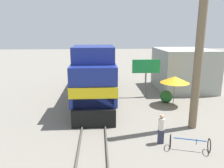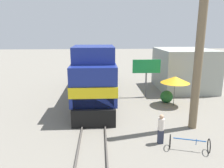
{
  "view_description": "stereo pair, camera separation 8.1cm",
  "coord_description": "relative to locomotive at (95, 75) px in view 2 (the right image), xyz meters",
  "views": [
    {
      "loc": [
        0.35,
        -14.46,
        5.94
      ],
      "look_at": [
        1.2,
        -0.8,
        2.6
      ],
      "focal_mm": 35.0,
      "sensor_mm": 36.0,
      "label": 1
    },
    {
      "loc": [
        0.43,
        -14.46,
        5.94
      ],
      "look_at": [
        1.2,
        -0.8,
        2.6
      ],
      "focal_mm": 35.0,
      "sensor_mm": 36.0,
      "label": 2
    }
  ],
  "objects": [
    {
      "name": "vendor_umbrella",
      "position": [
        6.45,
        -2.75,
        0.07
      ],
      "size": [
        2.31,
        2.31,
        2.4
      ],
      "color": "#4C4C4C",
      "rests_on": "ground_plane"
    },
    {
      "name": "bicycle",
      "position": [
        4.92,
        -9.68,
        -1.69
      ],
      "size": [
        2.06,
        1.28,
        0.73
      ],
      "rotation": [
        0.0,
        0.0,
        1.27
      ],
      "color": "black",
      "rests_on": "ground_plane"
    },
    {
      "name": "rail_far",
      "position": [
        0.72,
        -5.04,
        -2.0
      ],
      "size": [
        0.08,
        29.63,
        0.15
      ],
      "primitive_type": "cube",
      "color": "#4C4742",
      "rests_on": "ground_plane"
    },
    {
      "name": "building_block_distant",
      "position": [
        9.11,
        2.39,
        0.0
      ],
      "size": [
        5.22,
        6.03,
        4.15
      ],
      "primitive_type": "cube",
      "color": "#999E93",
      "rests_on": "ground_plane"
    },
    {
      "name": "locomotive",
      "position": [
        0.0,
        0.0,
        0.0
      ],
      "size": [
        3.08,
        14.55,
        4.9
      ],
      "color": "black",
      "rests_on": "ground_plane"
    },
    {
      "name": "rail_near",
      "position": [
        -0.72,
        -5.04,
        -2.0
      ],
      "size": [
        0.08,
        29.63,
        0.15
      ],
      "primitive_type": "cube",
      "color": "#4C4742",
      "rests_on": "ground_plane"
    },
    {
      "name": "ground_plane",
      "position": [
        0.0,
        -5.04,
        -2.07
      ],
      "size": [
        120.0,
        120.0,
        0.0
      ],
      "primitive_type": "plane",
      "color": "slate"
    },
    {
      "name": "shrub_cluster",
      "position": [
        6.04,
        -2.1,
        -1.55
      ],
      "size": [
        1.04,
        1.04,
        1.04
      ],
      "primitive_type": "sphere",
      "color": "#236028",
      "rests_on": "ground_plane"
    },
    {
      "name": "billboard_sign",
      "position": [
        4.63,
        -0.28,
        0.57
      ],
      "size": [
        2.53,
        0.12,
        3.45
      ],
      "color": "#595959",
      "rests_on": "ground_plane"
    },
    {
      "name": "person_bystander",
      "position": [
        3.65,
        -8.91,
        -1.18
      ],
      "size": [
        0.34,
        0.34,
        1.65
      ],
      "color": "#2D3347",
      "rests_on": "ground_plane"
    },
    {
      "name": "utility_pole",
      "position": [
        6.22,
        -7.04,
        3.61
      ],
      "size": [
        1.8,
        0.49,
        11.27
      ],
      "color": "#726047",
      "rests_on": "ground_plane"
    }
  ]
}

